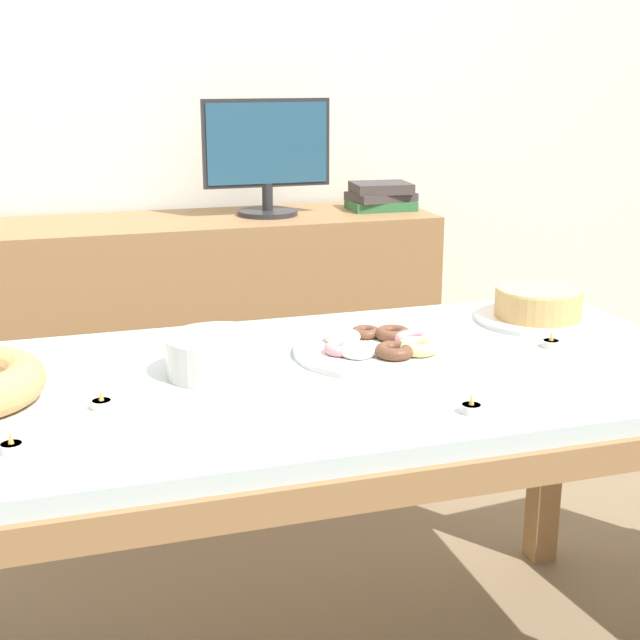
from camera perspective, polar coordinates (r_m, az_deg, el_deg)
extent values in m
cube|color=silver|center=(3.20, -8.93, 14.55)|extent=(8.00, 0.10, 2.60)
cube|color=silver|center=(1.81, -0.80, -3.89)|extent=(1.70, 0.82, 0.04)
cube|color=olive|center=(1.50, 3.48, -10.38)|extent=(1.73, 0.08, 0.06)
cube|color=olive|center=(2.18, -3.68, -1.81)|extent=(1.73, 0.08, 0.06)
cube|color=olive|center=(2.58, 14.34, -7.67)|extent=(0.07, 0.07, 0.71)
cube|color=olive|center=(3.05, -7.39, -1.81)|extent=(1.54, 0.44, 0.89)
cylinder|color=#262628|center=(2.99, -3.36, 6.87)|extent=(0.20, 0.20, 0.02)
cylinder|color=#262628|center=(2.98, -3.38, 7.88)|extent=(0.04, 0.04, 0.09)
cube|color=#262628|center=(2.96, -3.44, 11.23)|extent=(0.42, 0.02, 0.28)
cube|color=navy|center=(2.95, -3.38, 11.22)|extent=(0.40, 0.00, 0.26)
cube|color=#2D6638|center=(3.11, 3.91, 7.36)|extent=(0.22, 0.17, 0.03)
cube|color=#3F3838|center=(3.10, 3.92, 7.89)|extent=(0.23, 0.18, 0.03)
cube|color=#3F3838|center=(3.10, 3.93, 8.45)|extent=(0.21, 0.18, 0.03)
cylinder|color=silver|center=(2.23, 13.73, 0.08)|extent=(0.30, 0.30, 0.01)
cylinder|color=tan|center=(2.22, 13.80, 1.05)|extent=(0.21, 0.21, 0.07)
cylinder|color=#F4CA7D|center=(2.21, 13.86, 1.95)|extent=(0.20, 0.20, 0.01)
cylinder|color=silver|center=(1.92, 3.67, -2.00)|extent=(0.36, 0.36, 0.01)
torus|color=pink|center=(1.95, 5.96, -1.21)|extent=(0.08, 0.08, 0.02)
torus|color=brown|center=(1.98, 4.67, -0.85)|extent=(0.08, 0.08, 0.03)
torus|color=brown|center=(1.99, 2.94, -0.78)|extent=(0.07, 0.07, 0.02)
torus|color=white|center=(1.96, 1.46, -1.07)|extent=(0.08, 0.08, 0.02)
torus|color=pink|center=(1.87, 1.32, -1.81)|extent=(0.07, 0.07, 0.02)
torus|color=white|center=(1.86, 2.43, -1.98)|extent=(0.07, 0.07, 0.02)
torus|color=brown|center=(1.86, 4.82, -2.00)|extent=(0.08, 0.08, 0.03)
torus|color=#EAD184|center=(1.89, 6.29, -1.72)|extent=(0.09, 0.09, 0.03)
cylinder|color=silver|center=(1.81, -6.50, -3.28)|extent=(0.21, 0.21, 0.01)
cylinder|color=silver|center=(1.81, -6.51, -2.98)|extent=(0.21, 0.21, 0.01)
cylinder|color=silver|center=(1.80, -6.52, -2.68)|extent=(0.21, 0.21, 0.01)
cylinder|color=silver|center=(1.80, -6.53, -2.38)|extent=(0.21, 0.21, 0.01)
cylinder|color=silver|center=(1.80, -6.54, -2.07)|extent=(0.21, 0.21, 0.01)
cylinder|color=silver|center=(1.79, -6.55, -1.77)|extent=(0.21, 0.21, 0.01)
cylinder|color=silver|center=(1.79, -6.56, -1.46)|extent=(0.21, 0.21, 0.01)
cylinder|color=silver|center=(1.79, -6.57, -1.16)|extent=(0.21, 0.21, 0.01)
cylinder|color=silver|center=(1.62, 9.65, -5.62)|extent=(0.04, 0.04, 0.02)
cylinder|color=white|center=(1.62, 9.66, -5.42)|extent=(0.03, 0.03, 0.00)
cone|color=#F9B74C|center=(1.61, 9.68, -4.99)|extent=(0.01, 0.01, 0.02)
cylinder|color=silver|center=(1.52, -19.14, -7.75)|extent=(0.04, 0.04, 0.02)
cylinder|color=white|center=(1.52, -19.16, -7.54)|extent=(0.03, 0.03, 0.00)
cone|color=#F9B74C|center=(1.51, -19.20, -7.09)|extent=(0.01, 0.01, 0.02)
cylinder|color=silver|center=(1.66, -13.80, -5.27)|extent=(0.04, 0.04, 0.02)
cylinder|color=white|center=(1.66, -13.81, -5.08)|extent=(0.03, 0.03, 0.00)
cone|color=#F9B74C|center=(1.66, -13.84, -4.66)|extent=(0.01, 0.01, 0.02)
cylinder|color=silver|center=(2.03, 14.51, -1.45)|extent=(0.04, 0.04, 0.02)
cylinder|color=white|center=(2.03, 14.52, -1.29)|extent=(0.03, 0.03, 0.00)
cone|color=#F9B74C|center=(2.03, 14.54, -0.94)|extent=(0.01, 0.01, 0.02)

